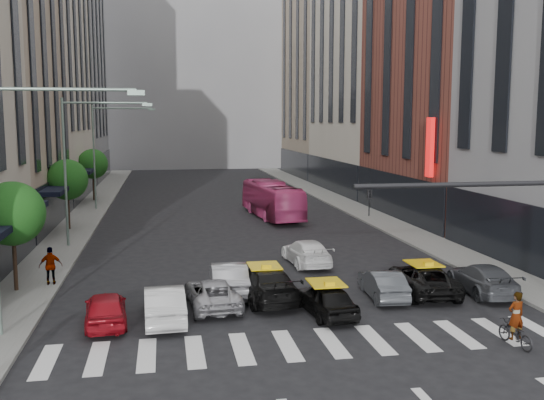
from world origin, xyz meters
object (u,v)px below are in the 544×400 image
streetlamp_near (20,174)px  streetlamp_mid (81,152)px  car_white_front (164,303)px  pedestrian_far (51,266)px  motorcycle (515,334)px  taxi_left (264,283)px  taxi_center (326,299)px  streetlamp_far (105,143)px  bus (272,200)px  car_red (106,308)px

streetlamp_near → streetlamp_mid: 16.00m
car_white_front → pedestrian_far: pedestrian_far is taller
streetlamp_mid → motorcycle: (16.80, -19.95, -5.45)m
taxi_left → taxi_center: (2.08, -2.52, -0.09)m
streetlamp_near → streetlamp_far: (0.00, 32.00, 0.00)m
streetlamp_far → car_white_front: size_ratio=2.08×
car_white_front → bus: size_ratio=0.42×
streetlamp_mid → bus: streetlamp_mid is taller
streetlamp_near → taxi_left: (9.15, 3.00, -5.16)m
car_white_front → car_red: bearing=-0.6°
streetlamp_mid → pedestrian_far: size_ratio=5.05×
streetlamp_mid → pedestrian_far: (-0.36, -9.27, -4.86)m
streetlamp_near → motorcycle: streetlamp_near is taller
streetlamp_mid → bus: bearing=34.6°
streetlamp_near → taxi_left: size_ratio=1.74×
streetlamp_mid → car_red: 16.26m
car_red → pedestrian_far: (-3.00, 5.89, 0.39)m
streetlamp_mid → motorcycle: streetlamp_mid is taller
taxi_left → motorcycle: taxi_left is taller
bus → pedestrian_far: bus is taller
car_red → taxi_left: (6.51, 2.16, 0.10)m
car_red → pedestrian_far: bearing=-68.0°
streetlamp_near → car_white_front: streetlamp_near is taller
motorcycle → pedestrian_far: bearing=-39.2°
taxi_center → bus: 24.95m
taxi_left → bus: bearing=-107.8°
streetlamp_far → car_red: bearing=-85.2°
taxi_center → taxi_left: bearing=-58.0°
car_white_front → streetlamp_far: bearing=-83.4°
streetlamp_near → taxi_left: streetlamp_near is taller
streetlamp_far → car_white_front: (4.84, -31.10, -5.19)m
streetlamp_mid → car_white_front: size_ratio=2.08×
car_red → bus: bus is taller
taxi_left → pedestrian_far: bearing=-28.1°
car_red → streetlamp_mid: bearing=-85.2°
streetlamp_near → motorcycle: (16.80, -3.95, -5.45)m
streetlamp_near → streetlamp_mid: bearing=90.0°
streetlamp_near → bus: (13.50, 25.31, -4.46)m
motorcycle → pedestrian_far: (-17.15, 10.68, 0.59)m
streetlamp_near → streetlamp_mid: same height
taxi_center → motorcycle: taxi_center is taller
taxi_left → pedestrian_far: 10.22m
streetlamp_far → car_white_front: bearing=-81.1°
bus → streetlamp_far: bearing=-32.5°
streetlamp_near → bus: size_ratio=0.87×
taxi_left → pedestrian_far: size_ratio=2.89×
car_red → taxi_center: taxi_center is taller
streetlamp_near → streetlamp_far: 32.00m
bus → pedestrian_far: (-13.86, -18.58, -0.40)m
streetlamp_mid → car_white_front: streetlamp_mid is taller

